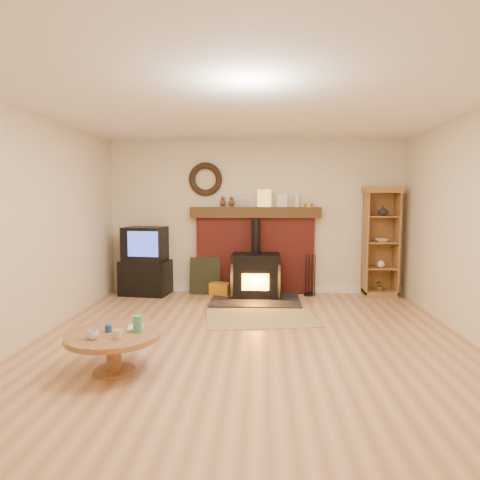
# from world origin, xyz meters

# --- Properties ---
(ground) EXTENTS (5.50, 5.50, 0.00)m
(ground) POSITION_xyz_m (0.00, 0.00, 0.00)
(ground) COLOR #A97446
(ground) RESTS_ON ground
(room_shell) EXTENTS (5.02, 5.52, 2.61)m
(room_shell) POSITION_xyz_m (-0.02, 0.09, 1.72)
(room_shell) COLOR beige
(room_shell) RESTS_ON ground
(chimney_breast) EXTENTS (2.20, 0.22, 1.78)m
(chimney_breast) POSITION_xyz_m (0.00, 2.67, 0.80)
(chimney_breast) COLOR maroon
(chimney_breast) RESTS_ON ground
(wood_stove) EXTENTS (1.40, 1.00, 1.29)m
(wood_stove) POSITION_xyz_m (0.02, 2.27, 0.35)
(wood_stove) COLOR black
(wood_stove) RESTS_ON ground
(area_rug) EXTENTS (1.62, 1.22, 0.01)m
(area_rug) POSITION_xyz_m (0.11, 1.11, 0.01)
(area_rug) COLOR brown
(area_rug) RESTS_ON ground
(tv_unit) EXTENTS (0.85, 0.64, 1.15)m
(tv_unit) POSITION_xyz_m (-1.85, 2.47, 0.55)
(tv_unit) COLOR black
(tv_unit) RESTS_ON ground
(curio_cabinet) EXTENTS (0.58, 0.42, 1.82)m
(curio_cabinet) POSITION_xyz_m (2.08, 2.55, 0.91)
(curio_cabinet) COLOR olive
(curio_cabinet) RESTS_ON ground
(firelog_box) EXTENTS (0.41, 0.35, 0.22)m
(firelog_box) POSITION_xyz_m (-0.56, 2.40, 0.11)
(firelog_box) COLOR #E5A407
(firelog_box) RESTS_ON ground
(leaning_painting) EXTENTS (0.52, 0.14, 0.62)m
(leaning_painting) POSITION_xyz_m (-0.85, 2.55, 0.31)
(leaning_painting) COLOR black
(leaning_painting) RESTS_ON ground
(fire_tools) EXTENTS (0.19, 0.16, 0.70)m
(fire_tools) POSITION_xyz_m (0.91, 2.50, 0.16)
(fire_tools) COLOR black
(fire_tools) RESTS_ON ground
(coffee_table) EXTENTS (0.88, 0.88, 0.54)m
(coffee_table) POSITION_xyz_m (-1.26, -0.79, 0.31)
(coffee_table) COLOR brown
(coffee_table) RESTS_ON ground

